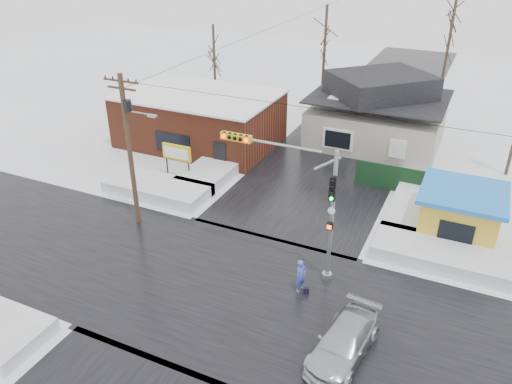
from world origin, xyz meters
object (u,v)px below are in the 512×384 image
at_px(marquee_sign, 177,153).
at_px(kiosk, 460,213).
at_px(traffic_signal, 301,193).
at_px(car, 344,342).
at_px(utility_pole, 130,143).
at_px(pedestrian, 301,276).

xyz_separation_m(marquee_sign, kiosk, (18.50, 0.50, -0.46)).
bearing_deg(traffic_signal, car, -50.91).
distance_m(kiosk, car, 12.12).
relative_size(utility_pole, pedestrian, 5.23).
xyz_separation_m(utility_pole, kiosk, (17.43, 6.49, -3.65)).
bearing_deg(kiosk, pedestrian, -127.00).
xyz_separation_m(traffic_signal, car, (3.74, -4.60, -3.86)).
relative_size(utility_pole, car, 1.93).
xyz_separation_m(utility_pole, car, (14.10, -5.13, -4.44)).
bearing_deg(utility_pole, kiosk, 20.44).
distance_m(traffic_signal, car, 7.07).
distance_m(traffic_signal, kiosk, 10.43).
height_order(traffic_signal, pedestrian, traffic_signal).
bearing_deg(kiosk, marquee_sign, -178.45).
distance_m(utility_pole, pedestrian, 12.00).
height_order(traffic_signal, kiosk, traffic_signal).
bearing_deg(utility_pole, pedestrian, -10.14).
relative_size(traffic_signal, marquee_sign, 2.75).
distance_m(traffic_signal, utility_pole, 10.39).
xyz_separation_m(traffic_signal, utility_pole, (-10.36, 0.53, 0.57)).
bearing_deg(traffic_signal, kiosk, 44.84).
distance_m(utility_pole, car, 15.64).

